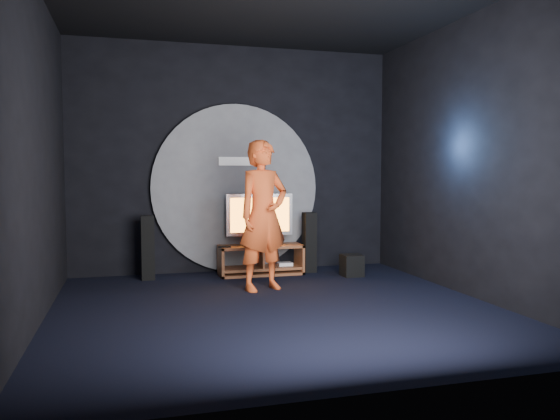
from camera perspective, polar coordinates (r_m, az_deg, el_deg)
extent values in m
plane|color=black|center=(6.33, -0.36, -10.22)|extent=(5.00, 5.00, 0.00)
cube|color=black|center=(8.58, -4.72, 5.28)|extent=(5.00, 0.04, 3.50)
cube|color=black|center=(3.79, 9.58, 6.88)|extent=(5.00, 0.04, 3.50)
cube|color=black|center=(6.00, -24.20, 5.50)|extent=(0.04, 5.00, 3.50)
cube|color=black|center=(7.21, 19.29, 5.32)|extent=(0.04, 5.00, 3.50)
cylinder|color=#515156|center=(8.53, -4.64, 2.26)|extent=(2.60, 0.08, 2.60)
cube|color=white|center=(8.47, -4.58, 5.09)|extent=(0.55, 0.03, 0.13)
cube|color=brown|center=(8.28, -2.03, -3.82)|extent=(1.27, 0.45, 0.04)
cube|color=brown|center=(8.33, -2.02, -6.07)|extent=(1.23, 0.42, 0.04)
cube|color=brown|center=(8.19, -6.22, -5.38)|extent=(0.04, 0.45, 0.45)
cube|color=brown|center=(8.47, 2.03, -5.04)|extent=(0.04, 0.45, 0.45)
cube|color=brown|center=(8.30, -2.02, -4.95)|extent=(0.03, 0.40, 0.29)
cube|color=brown|center=(8.34, -2.02, -6.61)|extent=(1.27, 0.45, 0.04)
cube|color=white|center=(8.42, 0.51, -5.65)|extent=(0.22, 0.16, 0.05)
cube|color=#ACACB4|center=(8.34, -2.14, -3.49)|extent=(0.36, 0.22, 0.04)
cylinder|color=#ACACB4|center=(8.33, -2.14, -3.01)|extent=(0.07, 0.07, 0.10)
cube|color=#ACACB4|center=(8.30, -2.15, -0.49)|extent=(1.03, 0.06, 0.63)
cube|color=orange|center=(8.26, -2.09, -0.51)|extent=(0.91, 0.01, 0.52)
cube|color=black|center=(8.13, -1.79, -3.29)|extent=(0.40, 0.15, 0.15)
cube|color=black|center=(8.04, -5.83, -3.85)|extent=(0.18, 0.05, 0.02)
cube|color=black|center=(8.12, -13.65, -3.85)|extent=(0.19, 0.21, 0.93)
cube|color=black|center=(8.50, 3.08, -3.39)|extent=(0.19, 0.21, 0.93)
cube|color=black|center=(8.27, 7.51, -5.75)|extent=(0.29, 0.29, 0.32)
imported|color=#D3491C|center=(7.15, -1.75, -0.56)|extent=(0.84, 0.68, 1.98)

